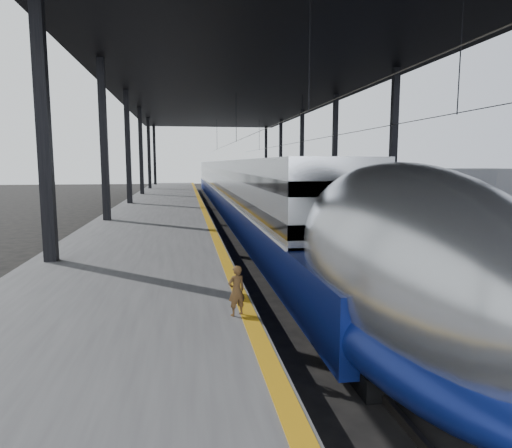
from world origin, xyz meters
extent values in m
plane|color=black|center=(0.00, 0.00, 0.00)|extent=(160.00, 160.00, 0.00)
cube|color=#4C4C4F|center=(-3.50, 20.00, 0.50)|extent=(6.00, 80.00, 1.00)
cube|color=#C88C12|center=(-0.70, 20.00, 1.00)|extent=(0.30, 80.00, 0.01)
cube|color=slate|center=(1.28, 20.00, 0.08)|extent=(0.08, 80.00, 0.16)
cube|color=slate|center=(2.72, 20.00, 0.08)|extent=(0.08, 80.00, 0.16)
cube|color=slate|center=(6.28, 20.00, 0.08)|extent=(0.08, 80.00, 0.16)
cube|color=slate|center=(7.72, 20.00, 0.08)|extent=(0.08, 80.00, 0.16)
cube|color=black|center=(-5.80, 5.00, 4.50)|extent=(0.35, 0.35, 9.00)
cube|color=black|center=(-5.80, 15.00, 4.50)|extent=(0.35, 0.35, 9.00)
cube|color=black|center=(9.60, 15.00, 4.50)|extent=(0.35, 0.35, 9.00)
cube|color=black|center=(-5.80, 25.00, 4.50)|extent=(0.35, 0.35, 9.00)
cube|color=black|center=(9.60, 25.00, 4.50)|extent=(0.35, 0.35, 9.00)
cube|color=black|center=(-5.80, 35.00, 4.50)|extent=(0.35, 0.35, 9.00)
cube|color=black|center=(9.60, 35.00, 4.50)|extent=(0.35, 0.35, 9.00)
cube|color=black|center=(-5.80, 45.00, 4.50)|extent=(0.35, 0.35, 9.00)
cube|color=black|center=(9.60, 45.00, 4.50)|extent=(0.35, 0.35, 9.00)
cube|color=black|center=(-5.80, 55.00, 4.50)|extent=(0.35, 0.35, 9.00)
cube|color=black|center=(9.60, 55.00, 4.50)|extent=(0.35, 0.35, 9.00)
cube|color=black|center=(1.90, 20.00, 9.25)|extent=(18.00, 75.00, 0.45)
cylinder|color=slate|center=(2.00, 20.00, 5.50)|extent=(0.03, 74.00, 0.03)
cylinder|color=slate|center=(7.00, 20.00, 5.50)|extent=(0.03, 74.00, 0.03)
cube|color=#ADAFB4|center=(2.00, 30.29, 2.16)|extent=(2.72, 57.00, 3.76)
cube|color=navy|center=(2.00, 28.79, 0.99)|extent=(2.80, 62.00, 1.46)
cube|color=silver|center=(2.00, 30.29, 1.74)|extent=(2.82, 57.00, 0.09)
cube|color=black|center=(2.00, 30.29, 3.24)|extent=(2.76, 57.00, 0.39)
cube|color=black|center=(2.00, 30.29, 2.16)|extent=(2.76, 57.00, 0.39)
ellipsoid|color=#ADAFB4|center=(2.00, -1.21, 2.02)|extent=(2.72, 8.40, 3.76)
ellipsoid|color=navy|center=(2.00, -1.21, 0.94)|extent=(2.80, 8.40, 1.60)
ellipsoid|color=black|center=(2.00, -3.81, 2.77)|extent=(1.41, 2.20, 0.84)
cube|color=black|center=(2.00, -1.21, 0.20)|extent=(2.07, 2.60, 0.40)
cube|color=black|center=(2.00, 20.79, 0.20)|extent=(2.07, 2.60, 0.40)
cube|color=navy|center=(7.00, 12.88, 1.89)|extent=(2.64, 18.00, 3.59)
cube|color=gray|center=(7.00, 4.48, 1.89)|extent=(2.69, 1.20, 3.63)
cube|color=black|center=(7.00, 3.86, 2.69)|extent=(1.60, 0.06, 0.80)
cube|color=#A50C11|center=(7.00, 3.86, 1.46)|extent=(1.13, 0.06, 0.52)
cube|color=gray|center=(7.00, 31.88, 1.89)|extent=(2.64, 18.00, 3.59)
cube|color=gray|center=(7.00, 50.88, 1.89)|extent=(2.64, 18.00, 3.59)
cube|color=black|center=(7.00, 6.88, 0.18)|extent=(2.08, 2.40, 0.36)
cube|color=black|center=(7.00, 28.88, 0.18)|extent=(2.08, 2.40, 0.36)
imported|color=#51361B|center=(-0.93, -0.72, 1.49)|extent=(0.42, 0.35, 0.97)
camera|label=1|loc=(-1.86, -9.04, 3.87)|focal=32.00mm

